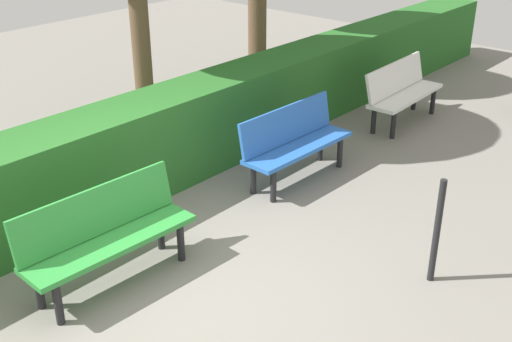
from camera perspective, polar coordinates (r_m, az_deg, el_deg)
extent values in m
plane|color=gray|center=(5.71, -8.14, -10.82)|extent=(19.99, 19.99, 0.00)
cube|color=white|center=(9.36, 13.22, 6.56)|extent=(1.55, 0.47, 0.05)
cube|color=white|center=(9.37, 12.33, 8.18)|extent=(1.54, 0.19, 0.42)
cylinder|color=black|center=(9.91, 15.49, 6.01)|extent=(0.07, 0.07, 0.39)
cylinder|color=black|center=(10.02, 13.94, 6.41)|extent=(0.07, 0.07, 0.39)
cylinder|color=black|center=(8.85, 12.14, 4.04)|extent=(0.07, 0.07, 0.39)
cylinder|color=black|center=(8.98, 10.45, 4.50)|extent=(0.07, 0.07, 0.39)
cube|color=blue|center=(7.42, 3.85, 2.14)|extent=(1.55, 0.47, 0.05)
cube|color=blue|center=(7.44, 2.77, 4.19)|extent=(1.54, 0.16, 0.42)
cylinder|color=black|center=(7.88, 7.49, 1.68)|extent=(0.07, 0.07, 0.39)
cylinder|color=black|center=(8.04, 5.76, 2.27)|extent=(0.07, 0.07, 0.39)
cylinder|color=black|center=(7.00, 1.56, -1.32)|extent=(0.07, 0.07, 0.39)
cylinder|color=black|center=(7.18, -0.24, -0.59)|extent=(0.07, 0.07, 0.39)
cube|color=#2D8C38|center=(5.70, -12.76, -6.23)|extent=(1.60, 0.49, 0.05)
cube|color=#2D8C38|center=(5.73, -14.07, -3.51)|extent=(1.59, 0.19, 0.42)
cylinder|color=black|center=(6.03, -6.72, -6.30)|extent=(0.07, 0.07, 0.39)
cylinder|color=black|center=(6.23, -8.51, -5.27)|extent=(0.07, 0.07, 0.39)
cylinder|color=black|center=(5.46, -17.23, -11.23)|extent=(0.07, 0.07, 0.39)
cylinder|color=black|center=(5.68, -18.79, -9.87)|extent=(0.07, 0.07, 0.39)
cube|color=#266023|center=(7.22, -10.51, 1.98)|extent=(15.99, 0.74, 1.04)
cylinder|color=brown|center=(8.58, -10.27, 11.87)|extent=(0.25, 0.25, 2.77)
cylinder|color=black|center=(5.77, 15.82, -5.21)|extent=(0.06, 0.06, 1.00)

